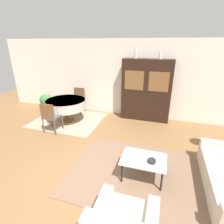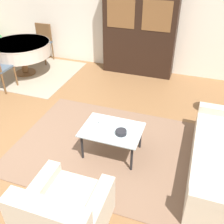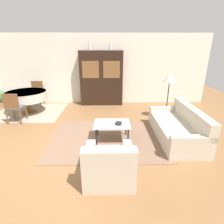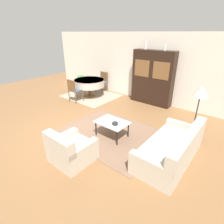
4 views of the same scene
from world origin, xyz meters
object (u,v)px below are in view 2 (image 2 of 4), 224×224
at_px(armchair, 64,214).
at_px(display_cabinet, 140,29).
at_px(cup, 101,122).
at_px(dining_chair_far, 42,40).
at_px(dining_table, 21,49).
at_px(bowl, 121,132).
at_px(coffee_table, 112,132).

bearing_deg(armchair, display_cabinet, 93.94).
relative_size(armchair, cup, 10.45).
distance_m(dining_chair_far, cup, 3.92).
bearing_deg(dining_table, bowl, -33.78).
height_order(armchair, coffee_table, armchair).
relative_size(coffee_table, dining_table, 0.65).
distance_m(coffee_table, cup, 0.22).
xyz_separation_m(display_cabinet, dining_table, (-2.55, -0.97, -0.42)).
relative_size(dining_chair_far, cup, 11.52).
xyz_separation_m(dining_table, bowl, (3.08, -2.06, -0.14)).
distance_m(armchair, coffee_table, 1.39).
bearing_deg(display_cabinet, dining_chair_far, -178.03).
height_order(display_cabinet, dining_chair_far, display_cabinet).
bearing_deg(bowl, coffee_table, 158.13).
bearing_deg(cup, dining_table, 144.87).
bearing_deg(armchair, dining_table, 130.17).
height_order(coffee_table, display_cabinet, display_cabinet).
height_order(armchair, bowl, armchair).
xyz_separation_m(dining_chair_far, bowl, (3.08, -2.94, -0.07)).
distance_m(armchair, cup, 1.48).
bearing_deg(coffee_table, dining_chair_far, 135.40).
relative_size(display_cabinet, cup, 25.66).
xyz_separation_m(dining_table, dining_chair_far, (0.00, 0.88, -0.07)).
bearing_deg(cup, bowl, -21.67).
relative_size(dining_chair_far, bowl, 5.89).
bearing_deg(coffee_table, bowl, -21.87).
distance_m(coffee_table, dining_table, 3.54).
relative_size(armchair, display_cabinet, 0.41).
bearing_deg(dining_table, dining_chair_far, 90.00).
xyz_separation_m(armchair, dining_table, (-2.85, 3.38, 0.33)).
relative_size(dining_table, cup, 16.46).
distance_m(display_cabinet, cup, 2.95).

